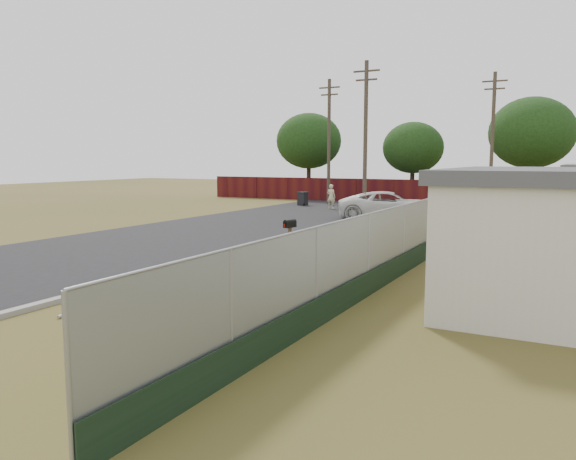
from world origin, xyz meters
The scene contains 12 objects.
ground centered at (0.00, 0.00, 0.00)m, with size 120.00×120.00×0.00m, color brown.
street centered at (-6.76, 8.05, 0.02)m, with size 15.10×60.00×0.12m.
chainlink_fence centered at (3.12, 1.03, 0.80)m, with size 0.10×27.06×2.02m.
privacy_fence centered at (-6.00, 25.00, 0.90)m, with size 30.00×0.12×1.80m, color #44110E.
utility_poles centered at (-3.67, 20.67, 4.69)m, with size 12.60×8.24×9.00m.
horizon_trees centered at (0.84, 23.56, 4.63)m, with size 33.32×31.94×7.78m.
fire_hydrant centered at (0.81, -8.05, 0.45)m, with size 0.50×0.50×0.96m.
mailbox centered at (-1.25, 1.16, 0.99)m, with size 0.30×0.54×1.25m.
pickup_truck centered at (-1.78, 13.91, 0.77)m, with size 2.56×5.56×1.54m, color silver.
pedestrian centered at (-7.16, 18.29, 0.82)m, with size 0.60×0.39×1.65m, color beige.
trash_bin centered at (-10.12, 20.02, 0.50)m, with size 0.69×0.76×0.97m.
scattered_litter centered at (-0.44, -1.58, 0.04)m, with size 2.38×12.90×0.07m.
Camera 1 is at (7.68, -15.81, 3.31)m, focal length 35.00 mm.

